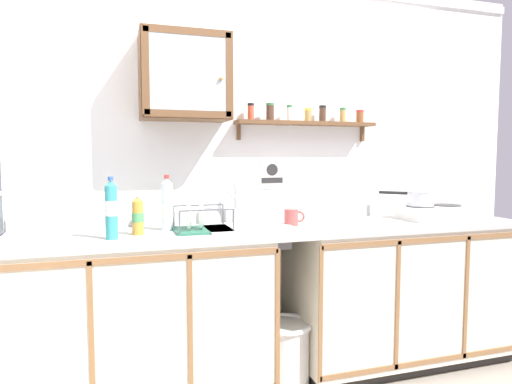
# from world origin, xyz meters

# --- Properties ---
(back_wall) EXTENTS (3.80, 0.07, 2.55)m
(back_wall) POSITION_xyz_m (0.00, 0.71, 1.28)
(back_wall) COLOR white
(back_wall) RESTS_ON ground
(lower_cabinet_run) EXTENTS (1.44, 0.62, 0.92)m
(lower_cabinet_run) POSITION_xyz_m (-0.87, 0.38, 0.47)
(lower_cabinet_run) COLOR black
(lower_cabinet_run) RESTS_ON ground
(lower_cabinet_run_right) EXTENTS (1.52, 0.62, 0.92)m
(lower_cabinet_run_right) POSITION_xyz_m (0.83, 0.38, 0.47)
(lower_cabinet_run_right) COLOR black
(lower_cabinet_run_right) RESTS_ON ground
(countertop) EXTENTS (3.16, 0.64, 0.03)m
(countertop) POSITION_xyz_m (0.00, 0.38, 0.94)
(countertop) COLOR #B2B2AD
(countertop) RESTS_ON lower_cabinet_run
(backsplash) EXTENTS (3.16, 0.02, 0.08)m
(backsplash) POSITION_xyz_m (0.00, 0.67, 0.99)
(backsplash) COLOR #B2B2AD
(backsplash) RESTS_ON countertop
(sink) EXTENTS (0.52, 0.41, 0.46)m
(sink) POSITION_xyz_m (-0.24, 0.42, 0.95)
(sink) COLOR silver
(sink) RESTS_ON countertop
(hot_plate_stove) EXTENTS (0.46, 0.28, 0.09)m
(hot_plate_stove) POSITION_xyz_m (1.10, 0.39, 1.00)
(hot_plate_stove) COLOR silver
(hot_plate_stove) RESTS_ON countertop
(saucepan) EXTENTS (0.29, 0.30, 0.10)m
(saucepan) POSITION_xyz_m (0.99, 0.42, 1.10)
(saucepan) COLOR silver
(saucepan) RESTS_ON hot_plate_stove
(bottle_detergent_teal_0) EXTENTS (0.06, 0.06, 0.32)m
(bottle_detergent_teal_0) POSITION_xyz_m (-1.01, 0.27, 1.11)
(bottle_detergent_teal_0) COLOR teal
(bottle_detergent_teal_0) RESTS_ON countertop
(bottle_water_clear_1) EXTENTS (0.07, 0.07, 0.32)m
(bottle_water_clear_1) POSITION_xyz_m (-0.70, 0.47, 1.10)
(bottle_water_clear_1) COLOR silver
(bottle_water_clear_1) RESTS_ON countertop
(bottle_juice_amber_2) EXTENTS (0.06, 0.06, 0.23)m
(bottle_juice_amber_2) POSITION_xyz_m (-0.87, 0.36, 1.06)
(bottle_juice_amber_2) COLOR gold
(bottle_juice_amber_2) RESTS_ON countertop
(dish_rack) EXTENTS (0.32, 0.27, 0.17)m
(dish_rack) POSITION_xyz_m (-0.52, 0.38, 0.98)
(dish_rack) COLOR #26664C
(dish_rack) RESTS_ON countertop
(mug) EXTENTS (0.12, 0.09, 0.10)m
(mug) POSITION_xyz_m (0.05, 0.41, 1.00)
(mug) COLOR #B24C47
(mug) RESTS_ON countertop
(wall_cabinet) EXTENTS (0.52, 0.30, 0.51)m
(wall_cabinet) POSITION_xyz_m (-0.58, 0.55, 1.85)
(wall_cabinet) COLOR brown
(spice_shelf) EXTENTS (0.96, 0.14, 0.23)m
(spice_shelf) POSITION_xyz_m (0.23, 0.62, 1.61)
(spice_shelf) COLOR brown
(warning_sign) EXTENTS (0.18, 0.01, 0.20)m
(warning_sign) POSITION_xyz_m (0.01, 0.68, 1.26)
(warning_sign) COLOR silver
(trash_bin) EXTENTS (0.33, 0.33, 0.40)m
(trash_bin) POSITION_xyz_m (-0.04, 0.29, 0.21)
(trash_bin) COLOR silver
(trash_bin) RESTS_ON ground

